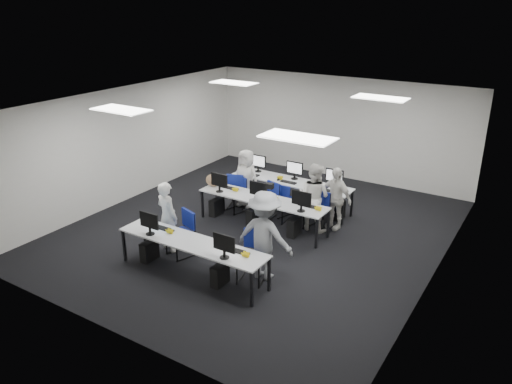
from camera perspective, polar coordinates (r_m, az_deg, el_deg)
The scene contains 23 objects.
room at distance 11.17m, azimuth 0.23°, elevation 2.60°, with size 9.00×9.02×3.00m.
ceiling_panels at distance 10.78m, azimuth 0.24°, elevation 10.09°, with size 5.20×4.60×0.02m.
desk_front at distance 9.69m, azimuth -7.35°, elevation -5.91°, with size 3.20×0.70×0.73m.
desk_mid at distance 11.61m, azimuth 0.74°, elevation -0.96°, with size 3.20×0.70×0.73m.
desk_back at distance 12.75m, azimuth 4.03°, elevation 1.06°, with size 3.20×0.70×0.73m.
equipment_front at distance 9.94m, azimuth -8.19°, elevation -7.32°, with size 2.51×0.41×1.19m.
equipment_mid at distance 11.82m, azimuth -0.10°, elevation -2.25°, with size 2.91×0.41×1.19m.
equipment_back at distance 12.80m, azimuth 4.78°, elevation -0.43°, with size 2.91×0.41×1.19m.
chair_0 at distance 10.65m, azimuth -8.51°, elevation -5.62°, with size 0.61×0.64×0.96m.
chair_1 at distance 9.64m, azimuth -0.45°, elevation -8.38°, with size 0.59×0.62×0.98m.
chair_2 at distance 12.67m, azimuth -2.32°, elevation -0.99°, with size 0.54×0.56×0.88m.
chair_3 at distance 12.16m, azimuth 2.68°, elevation -2.05°, with size 0.43×0.47×0.84m.
chair_4 at distance 11.76m, azimuth 6.96°, elevation -2.92°, with size 0.54×0.57×0.90m.
chair_5 at distance 12.95m, azimuth -2.15°, elevation -0.40°, with size 0.59×0.61×0.93m.
chair_6 at distance 12.46m, azimuth 2.64°, elevation -1.35°, with size 0.56×0.59×0.91m.
chair_7 at distance 11.97m, azimuth 6.64°, elevation -2.37°, with size 0.63×0.65×0.96m.
handbag at distance 12.33m, azimuth -4.91°, elevation 1.34°, with size 0.38×0.24×0.31m, color #876546.
student_0 at distance 10.70m, azimuth -10.10°, elevation -2.79°, with size 0.56×0.37×1.55m, color white.
student_1 at distance 11.55m, azimuth 6.61°, elevation -0.56°, with size 0.78×0.61×1.61m, color white.
student_2 at distance 12.81m, azimuth -1.11°, elevation 1.58°, with size 0.74×0.48×1.51m, color white.
student_3 at distance 11.72m, azimuth 9.04°, elevation -0.68°, with size 0.88×0.36×1.49m, color white.
photographer at distance 9.47m, azimuth 1.00°, elevation -4.99°, with size 1.15×0.66×1.77m, color slate.
dslr_camera at distance 9.24m, azimuth 1.57°, elevation 0.70°, with size 0.14×0.18×0.10m, color black.
Camera 1 is at (5.59, -8.97, 5.09)m, focal length 35.00 mm.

